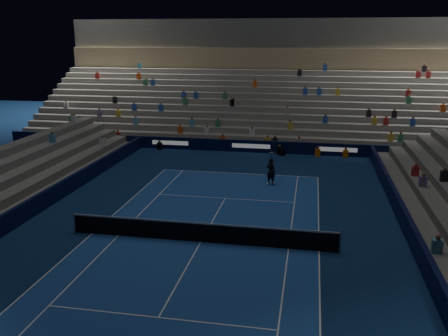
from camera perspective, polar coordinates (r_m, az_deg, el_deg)
ground at (r=22.83m, az=-2.78°, el=-8.81°), size 90.00×90.00×0.00m
court_surface at (r=22.82m, az=-2.78°, el=-8.80°), size 10.97×23.77×0.01m
sponsor_barrier_far at (r=40.04m, az=3.27°, el=2.61°), size 44.00×0.25×1.00m
sponsor_barrier_east at (r=22.62m, az=22.20°, el=-8.86°), size 0.25×37.00×1.00m
sponsor_barrier_west at (r=26.47m, az=-23.80°, el=-5.52°), size 0.25×37.00×1.00m
grandstand_main at (r=48.75m, az=4.75°, el=8.32°), size 44.00×15.20×11.20m
tennis_net at (r=22.62m, az=-2.80°, el=-7.65°), size 12.90×0.10×1.10m
tennis_player at (r=31.21m, az=5.63°, el=-0.42°), size 0.76×0.65×1.77m
broadcast_camera at (r=39.27m, az=6.98°, el=1.94°), size 0.44×0.87×0.55m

